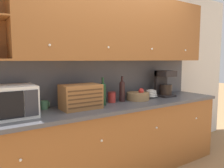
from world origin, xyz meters
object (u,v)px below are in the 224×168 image
Objects in this scene: coffee_maker at (164,83)px; storage_canister at (112,97)px; mug at (45,105)px; bowl_stack_on_counter at (151,94)px; second_wine_bottle at (103,93)px; bread_box at (81,97)px; fruit_basket at (138,96)px; microwave at (5,102)px; wine_bottle at (122,90)px.

storage_canister is at bearing 176.92° from coffee_maker.
mug is 0.24× the size of coffee_maker.
second_wine_bottle is at bearing -175.25° from bowl_stack_on_counter.
mug is at bearing 165.10° from second_wine_bottle.
coffee_maker is (0.91, -0.05, 0.13)m from storage_canister.
bread_box is at bearing -31.59° from mug.
bowl_stack_on_counter reaches higher than mug.
second_wine_bottle is at bearing -177.40° from fruit_basket.
fruit_basket is at bearing 0.80° from microwave.
bowl_stack_on_counter is (0.29, 0.05, 0.00)m from fruit_basket.
coffee_maker is at bearing 0.90° from fruit_basket.
microwave is 1.41m from wine_bottle.
bread_box reaches higher than fruit_basket.
storage_canister is at bearing 170.27° from wine_bottle.
microwave is 1.94m from bowl_stack_on_counter.
wine_bottle is (0.98, -0.12, 0.10)m from mug.
storage_canister is (0.18, 0.08, -0.08)m from second_wine_bottle.
second_wine_bottle is 0.22m from storage_canister.
fruit_basket is at bearing 4.00° from bread_box.
mug is 0.69m from second_wine_bottle.
coffee_maker reaches higher than fruit_basket.
microwave is at bearing -157.96° from mug.
wine_bottle is at bearing 178.22° from coffee_maker.
coffee_maker is (0.23, -0.04, 0.14)m from bowl_stack_on_counter.
microwave is at bearing 179.83° from second_wine_bottle.
second_wine_bottle reaches higher than bowl_stack_on_counter.
coffee_maker is at bearing 0.82° from microwave.
coffee_maker is (1.41, 0.07, 0.06)m from bread_box.
microwave is 1.66m from fruit_basket.
mug is at bearing 173.81° from storage_canister.
mug is 0.84m from storage_canister.
microwave is 2.91× the size of bowl_stack_on_counter.
coffee_maker is at bearing -9.22° from bowl_stack_on_counter.
mug is at bearing 22.04° from microwave.
coffee_maker is (1.75, -0.14, 0.15)m from mug.
storage_canister is at bearing 13.55° from bread_box.
microwave reaches higher than bread_box.
coffee_maker is at bearing -1.78° from wine_bottle.
storage_canister is at bearing 179.01° from bowl_stack_on_counter.
coffee_maker reaches higher than microwave.
bread_box is at bearing -174.77° from bowl_stack_on_counter.
bread_box is at bearing -176.00° from fruit_basket.
bowl_stack_on_counter is at bearing 170.78° from coffee_maker.
storage_canister is at bearing 3.64° from microwave.
bread_box is at bearing -2.94° from microwave.
wine_bottle is 0.76m from coffee_maker.
storage_canister is (1.26, 0.08, -0.08)m from microwave.
mug is 0.22× the size of bread_box.
storage_canister is 0.72× the size of bowl_stack_on_counter.
storage_canister reaches higher than bowl_stack_on_counter.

